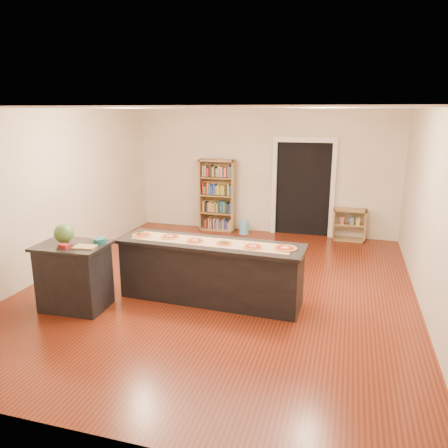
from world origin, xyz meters
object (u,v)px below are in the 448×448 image
(waste_bin, at_px, (244,227))
(watermelon, at_px, (64,234))
(low_shelf, at_px, (349,225))
(side_counter, at_px, (74,276))
(bookshelf, at_px, (217,195))
(kitchen_island, at_px, (210,271))

(waste_bin, relative_size, watermelon, 1.15)
(low_shelf, distance_m, waste_bin, 2.33)
(low_shelf, relative_size, waste_bin, 2.26)
(side_counter, xyz_separation_m, bookshelf, (0.72, 4.61, 0.35))
(bookshelf, bearing_deg, waste_bin, -12.82)
(side_counter, relative_size, watermelon, 3.57)
(waste_bin, bearing_deg, kitchen_island, -84.28)
(kitchen_island, bearing_deg, watermelon, -156.35)
(low_shelf, bearing_deg, kitchen_island, -117.08)
(kitchen_island, bearing_deg, low_shelf, 65.40)
(waste_bin, bearing_deg, bookshelf, 167.18)
(bookshelf, xyz_separation_m, low_shelf, (3.01, -0.00, -0.49))
(waste_bin, bearing_deg, side_counter, -107.62)
(watermelon, bearing_deg, bookshelf, 79.27)
(bookshelf, distance_m, watermelon, 4.65)
(side_counter, distance_m, low_shelf, 5.93)
(waste_bin, distance_m, watermelon, 4.76)
(bookshelf, height_order, low_shelf, bookshelf)
(side_counter, bearing_deg, bookshelf, 79.23)
(bookshelf, xyz_separation_m, watermelon, (-0.86, -4.56, 0.25))
(kitchen_island, xyz_separation_m, low_shelf, (1.95, 3.82, -0.11))
(bookshelf, bearing_deg, watermelon, -100.73)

